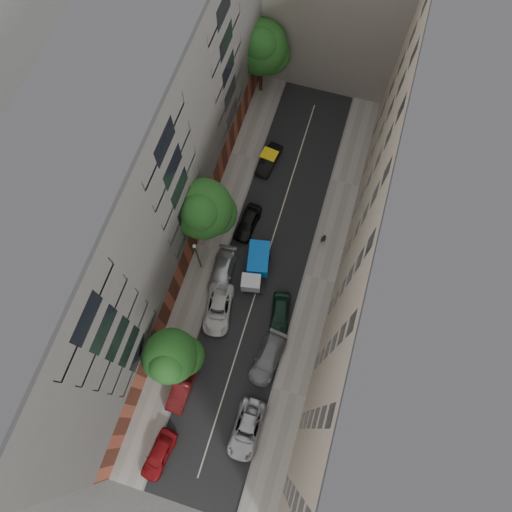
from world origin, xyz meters
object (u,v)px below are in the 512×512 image
at_px(tree_near, 171,358).
at_px(car_right_1, 268,358).
at_px(car_left_1, 182,388).
at_px(car_left_2, 218,309).
at_px(tree_mid, 203,211).
at_px(pedestrian, 323,239).
at_px(car_left_0, 159,455).
at_px(tree_far, 262,50).
at_px(car_left_3, 222,271).
at_px(car_left_4, 248,223).
at_px(tarp_truck, 256,266).
at_px(car_left_5, 269,160).
at_px(lamp_post, 197,254).
at_px(car_right_0, 247,429).
at_px(car_right_2, 280,314).

bearing_deg(tree_near, car_right_1, 20.70).
bearing_deg(car_left_1, car_left_2, 86.42).
bearing_deg(tree_mid, pedestrian, 15.39).
height_order(car_left_0, tree_far, tree_far).
distance_m(car_left_3, car_left_4, 5.66).
relative_size(tarp_truck, car_left_3, 1.02).
relative_size(car_right_1, tree_mid, 0.54).
relative_size(car_left_4, car_left_5, 1.03).
distance_m(car_left_2, car_left_4, 9.20).
bearing_deg(lamp_post, car_left_5, 77.17).
bearing_deg(car_right_0, car_left_2, 121.00).
distance_m(car_left_4, lamp_post, 6.98).
height_order(tree_near, lamp_post, tree_near).
bearing_deg(car_left_3, tree_near, -99.43).
bearing_deg(car_left_4, car_left_0, -87.11).
distance_m(tree_near, tree_far, 31.55).
bearing_deg(car_right_0, car_left_3, 116.24).
bearing_deg(car_right_1, lamp_post, 150.15).
bearing_deg(car_right_2, pedestrian, 67.09).
bearing_deg(car_left_2, tree_far, 88.92).
bearing_deg(car_right_2, tree_near, -145.69).
bearing_deg(lamp_post, pedestrian, 29.42).
relative_size(car_left_1, car_right_1, 0.87).
height_order(car_left_3, car_left_5, car_left_3).
bearing_deg(car_left_1, car_left_5, 90.55).
bearing_deg(car_left_2, car_right_1, -36.76).
height_order(car_right_0, car_right_2, car_right_2).
relative_size(car_left_3, car_left_4, 1.16).
xyz_separation_m(car_left_3, car_right_0, (6.40, -12.80, -0.00)).
bearing_deg(pedestrian, car_right_2, 56.62).
bearing_deg(car_left_3, car_left_4, 77.95).
height_order(car_right_1, tree_near, tree_near).
bearing_deg(lamp_post, tree_far, 91.31).
bearing_deg(car_left_1, pedestrian, 66.36).
xyz_separation_m(car_right_2, tree_near, (-7.30, -6.98, 4.10)).
relative_size(car_left_1, tree_near, 0.61).
distance_m(car_left_4, pedestrian, 7.63).
bearing_deg(lamp_post, car_right_1, -37.42).
height_order(car_left_2, car_right_2, car_right_2).
relative_size(car_left_1, car_right_0, 0.85).
relative_size(car_right_1, pedestrian, 3.26).
bearing_deg(car_right_0, pedestrian, 83.54).
relative_size(car_right_0, lamp_post, 0.92).
height_order(car_left_4, car_right_2, car_right_2).
distance_m(tarp_truck, car_right_2, 5.05).
height_order(tarp_truck, car_left_4, tarp_truck).
distance_m(tarp_truck, tree_far, 22.11).
relative_size(tree_near, pedestrian, 4.61).
height_order(car_left_1, car_left_3, car_left_1).
xyz_separation_m(car_left_3, tree_far, (-2.70, 22.09, 5.41)).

